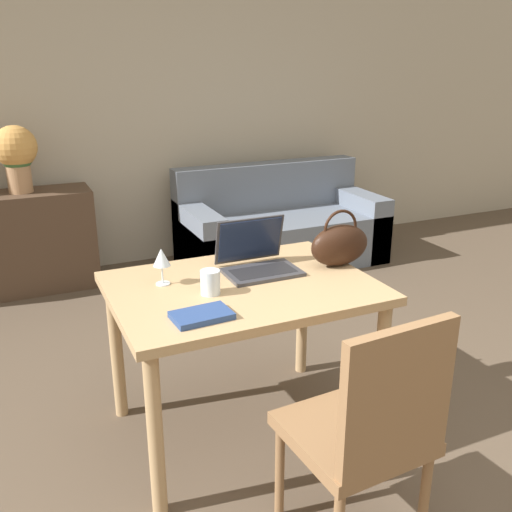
{
  "coord_description": "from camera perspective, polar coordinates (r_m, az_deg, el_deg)",
  "views": [
    {
      "loc": [
        -0.97,
        -1.35,
        1.68
      ],
      "look_at": [
        -0.01,
        0.78,
        0.87
      ],
      "focal_mm": 40.0,
      "sensor_mm": 36.0,
      "label": 1
    }
  ],
  "objects": [
    {
      "name": "wine_glass",
      "position": [
        2.49,
        -9.43,
        -0.26
      ],
      "size": [
        0.08,
        0.08,
        0.16
      ],
      "color": "silver",
      "rests_on": "dining_table"
    },
    {
      "name": "drinking_glass",
      "position": [
        2.39,
        -4.6,
        -2.63
      ],
      "size": [
        0.08,
        0.08,
        0.1
      ],
      "color": "silver",
      "rests_on": "dining_table"
    },
    {
      "name": "flower_vase",
      "position": [
        4.47,
        -22.87,
        9.45
      ],
      "size": [
        0.3,
        0.3,
        0.48
      ],
      "color": "tan",
      "rests_on": "sideboard"
    },
    {
      "name": "dining_table",
      "position": [
        2.54,
        -1.37,
        -4.87
      ],
      "size": [
        1.14,
        0.83,
        0.75
      ],
      "color": "tan",
      "rests_on": "ground_plane"
    },
    {
      "name": "handbag",
      "position": [
        2.72,
        8.37,
        1.16
      ],
      "size": [
        0.3,
        0.13,
        0.27
      ],
      "color": "black",
      "rests_on": "dining_table"
    },
    {
      "name": "sideboard",
      "position": [
        4.6,
        -23.68,
        1.07
      ],
      "size": [
        1.26,
        0.4,
        0.75
      ],
      "color": "#4C3828",
      "rests_on": "ground_plane"
    },
    {
      "name": "chair",
      "position": [
        2.02,
        11.21,
        -16.37
      ],
      "size": [
        0.47,
        0.47,
        0.94
      ],
      "rotation": [
        0.0,
        0.0,
        0.06
      ],
      "color": "olive",
      "rests_on": "ground_plane"
    },
    {
      "name": "book",
      "position": [
        2.19,
        -5.45,
        -5.93
      ],
      "size": [
        0.23,
        0.16,
        0.02
      ],
      "rotation": [
        0.0,
        0.0,
        0.06
      ],
      "color": "navy",
      "rests_on": "dining_table"
    },
    {
      "name": "couch",
      "position": [
        4.91,
        2.38,
        2.67
      ],
      "size": [
        1.69,
        0.81,
        0.82
      ],
      "color": "slate",
      "rests_on": "ground_plane"
    },
    {
      "name": "laptop",
      "position": [
        2.65,
        0.03,
        -0.05
      ],
      "size": [
        0.34,
        0.29,
        0.23
      ],
      "color": "#38383D",
      "rests_on": "dining_table"
    },
    {
      "name": "wall_back",
      "position": [
        4.85,
        -13.22,
        14.8
      ],
      "size": [
        10.0,
        0.06,
        2.7
      ],
      "color": "#BCB29E",
      "rests_on": "ground_plane"
    }
  ]
}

